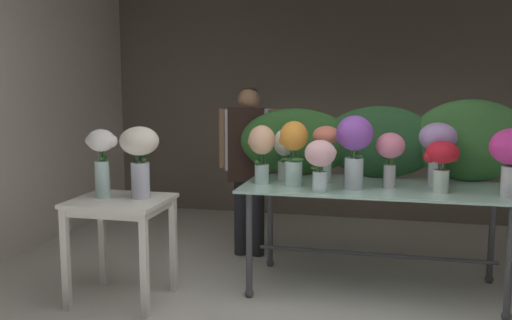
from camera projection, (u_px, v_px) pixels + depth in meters
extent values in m
plane|color=beige|center=(327.00, 267.00, 5.11)|extent=(8.75, 8.75, 0.00)
cube|color=#706656|center=(348.00, 105.00, 6.84)|extent=(5.89, 0.12, 2.70)
cube|color=beige|center=(26.00, 110.00, 5.61)|extent=(0.12, 4.10, 2.70)
cube|color=#ABD7C6|center=(376.00, 187.00, 4.46)|extent=(2.03, 0.96, 0.02)
cylinder|color=#4C4C51|center=(249.00, 245.00, 4.36)|extent=(0.05, 0.05, 0.82)
sphere|color=#4C4C51|center=(249.00, 293.00, 4.41)|extent=(0.07, 0.07, 0.07)
cylinder|color=#4C4C51|center=(509.00, 263.00, 3.94)|extent=(0.05, 0.05, 0.82)
sphere|color=#4C4C51|center=(506.00, 316.00, 3.99)|extent=(0.07, 0.07, 0.07)
cylinder|color=#4C4C51|center=(270.00, 221.00, 5.09)|extent=(0.05, 0.05, 0.82)
sphere|color=#4C4C51|center=(270.00, 263.00, 5.15)|extent=(0.07, 0.07, 0.07)
cylinder|color=#4C4C51|center=(492.00, 234.00, 4.67)|extent=(0.05, 0.05, 0.82)
sphere|color=#4C4C51|center=(489.00, 279.00, 4.72)|extent=(0.07, 0.07, 0.07)
cylinder|color=#4C4C51|center=(374.00, 255.00, 4.53)|extent=(1.83, 0.03, 0.03)
cube|color=silver|center=(120.00, 201.00, 4.25)|extent=(0.69, 0.62, 0.03)
cube|color=silver|center=(120.00, 207.00, 4.26)|extent=(0.63, 0.56, 0.06)
cube|color=silver|center=(66.00, 260.00, 4.11)|extent=(0.05, 0.05, 0.75)
cube|color=silver|center=(144.00, 266.00, 3.97)|extent=(0.05, 0.05, 0.75)
cube|color=silver|center=(103.00, 240.00, 4.63)|extent=(0.05, 0.05, 0.75)
cube|color=silver|center=(173.00, 245.00, 4.49)|extent=(0.05, 0.05, 0.75)
cylinder|color=#232328|center=(241.00, 212.00, 5.45)|extent=(0.12, 0.12, 0.82)
cylinder|color=#232328|center=(258.00, 213.00, 5.41)|extent=(0.12, 0.12, 0.82)
cube|color=#B2BCC6|center=(249.00, 140.00, 5.33)|extent=(0.40, 0.22, 0.56)
cube|color=black|center=(246.00, 145.00, 5.23)|extent=(0.34, 0.02, 0.68)
cylinder|color=#936B4C|center=(224.00, 138.00, 5.39)|extent=(0.09, 0.09, 0.55)
cylinder|color=#936B4C|center=(275.00, 140.00, 5.27)|extent=(0.09, 0.09, 0.55)
sphere|color=#936B4C|center=(249.00, 99.00, 5.28)|extent=(0.20, 0.20, 0.20)
ellipsoid|color=black|center=(249.00, 92.00, 5.29)|extent=(0.15, 0.15, 0.09)
ellipsoid|color=#2D6028|center=(296.00, 142.00, 4.92)|extent=(0.98, 0.25, 0.57)
ellipsoid|color=#28562D|center=(380.00, 142.00, 4.76)|extent=(0.95, 0.21, 0.59)
ellipsoid|color=#387033|center=(470.00, 141.00, 4.59)|extent=(0.93, 0.27, 0.66)
cylinder|color=silver|center=(294.00, 174.00, 4.42)|extent=(0.13, 0.13, 0.19)
cylinder|color=#9EBCB2|center=(294.00, 181.00, 4.43)|extent=(0.12, 0.12, 0.08)
cylinder|color=#28562D|center=(297.00, 165.00, 4.41)|extent=(0.01, 0.01, 0.31)
cylinder|color=#28562D|center=(293.00, 164.00, 4.44)|extent=(0.01, 0.01, 0.31)
cylinder|color=#28562D|center=(291.00, 165.00, 4.42)|extent=(0.01, 0.01, 0.31)
cylinder|color=#28562D|center=(293.00, 165.00, 4.38)|extent=(0.01, 0.01, 0.31)
ellipsoid|color=orange|center=(294.00, 136.00, 4.38)|extent=(0.21, 0.21, 0.23)
sphere|color=orange|center=(283.00, 140.00, 4.41)|extent=(0.07, 0.07, 0.07)
ellipsoid|color=#387033|center=(297.00, 159.00, 4.38)|extent=(0.10, 0.05, 0.03)
cylinder|color=silver|center=(320.00, 182.00, 4.18)|extent=(0.11, 0.11, 0.15)
cylinder|color=#9EBCB2|center=(320.00, 188.00, 4.18)|extent=(0.10, 0.10, 0.06)
cylinder|color=#477F3D|center=(322.00, 176.00, 4.17)|extent=(0.01, 0.01, 0.22)
cylinder|color=#477F3D|center=(319.00, 176.00, 4.19)|extent=(0.01, 0.01, 0.22)
cylinder|color=#477F3D|center=(318.00, 176.00, 4.15)|extent=(0.01, 0.01, 0.22)
ellipsoid|color=#EFB2BC|center=(320.00, 153.00, 4.15)|extent=(0.22, 0.22, 0.19)
sphere|color=#EFB2BC|center=(331.00, 152.00, 4.12)|extent=(0.08, 0.08, 0.08)
ellipsoid|color=#477F3D|center=(317.00, 168.00, 4.18)|extent=(0.11, 0.08, 0.03)
cylinder|color=silver|center=(389.00, 176.00, 4.35)|extent=(0.09, 0.09, 0.18)
cylinder|color=#9EBCB2|center=(389.00, 183.00, 4.35)|extent=(0.08, 0.08, 0.07)
cylinder|color=#477F3D|center=(392.00, 170.00, 4.33)|extent=(0.01, 0.01, 0.25)
cylinder|color=#477F3D|center=(389.00, 170.00, 4.35)|extent=(0.01, 0.01, 0.25)
cylinder|color=#477F3D|center=(387.00, 170.00, 4.35)|extent=(0.01, 0.01, 0.25)
cylinder|color=#477F3D|center=(390.00, 170.00, 4.32)|extent=(0.01, 0.01, 0.25)
ellipsoid|color=pink|center=(390.00, 145.00, 4.31)|extent=(0.22, 0.22, 0.19)
cylinder|color=silver|center=(441.00, 181.00, 4.16)|extent=(0.11, 0.11, 0.17)
cylinder|color=#9EBCB2|center=(441.00, 188.00, 4.17)|extent=(0.10, 0.10, 0.07)
cylinder|color=#2D6028|center=(444.00, 175.00, 4.15)|extent=(0.01, 0.01, 0.24)
cylinder|color=#2D6028|center=(441.00, 175.00, 4.17)|extent=(0.01, 0.01, 0.24)
cylinder|color=#2D6028|center=(439.00, 175.00, 4.16)|extent=(0.01, 0.01, 0.24)
cylinder|color=#2D6028|center=(441.00, 176.00, 4.13)|extent=(0.01, 0.01, 0.24)
ellipsoid|color=red|center=(442.00, 152.00, 4.13)|extent=(0.23, 0.23, 0.16)
sphere|color=red|center=(430.00, 156.00, 4.14)|extent=(0.09, 0.09, 0.09)
sphere|color=red|center=(453.00, 156.00, 4.13)|extent=(0.09, 0.09, 0.09)
cylinder|color=silver|center=(262.00, 174.00, 4.53)|extent=(0.11, 0.11, 0.15)
cylinder|color=#9EBCB2|center=(262.00, 179.00, 4.54)|extent=(0.10, 0.10, 0.06)
cylinder|color=#28562D|center=(264.00, 165.00, 4.52)|extent=(0.01, 0.01, 0.26)
cylinder|color=#28562D|center=(263.00, 165.00, 4.54)|extent=(0.01, 0.01, 0.26)
cylinder|color=#28562D|center=(260.00, 165.00, 4.53)|extent=(0.01, 0.01, 0.26)
cylinder|color=#28562D|center=(262.00, 166.00, 4.49)|extent=(0.01, 0.01, 0.26)
ellipsoid|color=#F4B78E|center=(262.00, 140.00, 4.50)|extent=(0.21, 0.21, 0.23)
sphere|color=#F4B78E|center=(254.00, 141.00, 4.52)|extent=(0.10, 0.10, 0.10)
ellipsoid|color=#2D6028|center=(257.00, 162.00, 4.49)|extent=(0.07, 0.11, 0.03)
cylinder|color=silver|center=(354.00, 174.00, 4.29)|extent=(0.14, 0.14, 0.24)
cylinder|color=#9EBCB2|center=(354.00, 182.00, 4.30)|extent=(0.13, 0.13, 0.10)
cylinder|color=#387033|center=(357.00, 166.00, 4.27)|extent=(0.01, 0.01, 0.33)
cylinder|color=#387033|center=(354.00, 165.00, 4.32)|extent=(0.01, 0.01, 0.33)
cylinder|color=#387033|center=(352.00, 166.00, 4.28)|extent=(0.01, 0.01, 0.33)
cylinder|color=#387033|center=(354.00, 167.00, 4.24)|extent=(0.01, 0.01, 0.33)
ellipsoid|color=purple|center=(355.00, 133.00, 4.25)|extent=(0.27, 0.27, 0.26)
sphere|color=purple|center=(343.00, 138.00, 4.26)|extent=(0.10, 0.10, 0.10)
ellipsoid|color=#28562D|center=(358.00, 156.00, 4.24)|extent=(0.10, 0.10, 0.03)
cylinder|color=silver|center=(436.00, 173.00, 4.44)|extent=(0.13, 0.13, 0.19)
cylinder|color=#9EBCB2|center=(436.00, 180.00, 4.45)|extent=(0.12, 0.12, 0.08)
cylinder|color=#2D6028|center=(440.00, 165.00, 4.43)|extent=(0.01, 0.01, 0.30)
cylinder|color=#2D6028|center=(437.00, 165.00, 4.46)|extent=(0.01, 0.01, 0.30)
cylinder|color=#2D6028|center=(432.00, 165.00, 4.45)|extent=(0.01, 0.01, 0.30)
cylinder|color=#2D6028|center=(436.00, 165.00, 4.42)|extent=(0.01, 0.01, 0.30)
ellipsoid|color=#B28ED1|center=(438.00, 137.00, 4.40)|extent=(0.29, 0.29, 0.22)
sphere|color=#B28ED1|center=(450.00, 138.00, 4.38)|extent=(0.08, 0.08, 0.08)
cylinder|color=silver|center=(326.00, 169.00, 4.58)|extent=(0.09, 0.09, 0.21)
cylinder|color=#9EBCB2|center=(326.00, 176.00, 4.59)|extent=(0.08, 0.08, 0.09)
cylinder|color=#28562D|center=(329.00, 161.00, 4.57)|extent=(0.01, 0.01, 0.32)
cylinder|color=#28562D|center=(326.00, 161.00, 4.58)|extent=(0.01, 0.01, 0.32)
cylinder|color=#28562D|center=(323.00, 161.00, 4.57)|extent=(0.01, 0.01, 0.32)
cylinder|color=#28562D|center=(326.00, 161.00, 4.56)|extent=(0.01, 0.01, 0.32)
ellipsoid|color=#EF7A60|center=(326.00, 135.00, 4.54)|extent=(0.21, 0.21, 0.14)
sphere|color=#EF7A60|center=(334.00, 137.00, 4.53)|extent=(0.07, 0.07, 0.07)
cylinder|color=silver|center=(284.00, 170.00, 4.72)|extent=(0.11, 0.11, 0.15)
cylinder|color=#9EBCB2|center=(284.00, 175.00, 4.73)|extent=(0.10, 0.10, 0.06)
cylinder|color=#387033|center=(287.00, 165.00, 4.70)|extent=(0.01, 0.01, 0.23)
cylinder|color=#387033|center=(282.00, 164.00, 4.74)|extent=(0.01, 0.01, 0.23)
cylinder|color=#387033|center=(283.00, 165.00, 4.70)|extent=(0.01, 0.01, 0.23)
ellipsoid|color=white|center=(285.00, 143.00, 4.69)|extent=(0.18, 0.18, 0.22)
ellipsoid|color=#477F3D|center=(287.00, 160.00, 4.66)|extent=(0.11, 0.06, 0.03)
cylinder|color=silver|center=(510.00, 182.00, 3.99)|extent=(0.13, 0.13, 0.22)
cylinder|color=#9EBCB2|center=(510.00, 191.00, 4.00)|extent=(0.12, 0.12, 0.09)
cylinder|color=#28562D|center=(507.00, 176.00, 4.02)|extent=(0.01, 0.01, 0.27)
cylinder|color=#28562D|center=(510.00, 177.00, 3.96)|extent=(0.01, 0.01, 0.27)
cylinder|color=silver|center=(102.00, 180.00, 4.26)|extent=(0.11, 0.11, 0.27)
cylinder|color=#9EBCB2|center=(103.00, 190.00, 4.27)|extent=(0.10, 0.10, 0.12)
cylinder|color=#28562D|center=(105.00, 172.00, 4.24)|extent=(0.01, 0.01, 0.37)
cylinder|color=#28562D|center=(103.00, 172.00, 4.27)|extent=(0.01, 0.01, 0.37)
cylinder|color=#28562D|center=(100.00, 172.00, 4.25)|extent=(0.01, 0.01, 0.37)
cylinder|color=#28562D|center=(100.00, 172.00, 4.23)|extent=(0.01, 0.01, 0.37)
ellipsoid|color=white|center=(101.00, 140.00, 4.22)|extent=(0.20, 0.20, 0.16)
sphere|color=white|center=(91.00, 141.00, 4.22)|extent=(0.08, 0.08, 0.08)
sphere|color=white|center=(112.00, 141.00, 4.23)|extent=(0.09, 0.09, 0.09)
ellipsoid|color=#477F3D|center=(103.00, 158.00, 4.26)|extent=(0.04, 0.10, 0.03)
cylinder|color=silver|center=(140.00, 180.00, 4.26)|extent=(0.14, 0.14, 0.27)
cylinder|color=#9EBCB2|center=(141.00, 190.00, 4.27)|extent=(0.13, 0.13, 0.11)
cylinder|color=#28562D|center=(143.00, 173.00, 4.24)|extent=(0.01, 0.01, 0.35)
cylinder|color=#28562D|center=(141.00, 173.00, 4.27)|extent=(0.01, 0.01, 0.35)
cylinder|color=#28562D|center=(135.00, 173.00, 4.25)|extent=(0.01, 0.01, 0.35)
cylinder|color=#28562D|center=(138.00, 174.00, 4.21)|extent=(0.01, 0.01, 0.35)
ellipsoid|color=silver|center=(139.00, 141.00, 4.22)|extent=(0.29, 0.29, 0.21)
sphere|color=silver|center=(127.00, 141.00, 4.25)|extent=(0.09, 0.09, 0.09)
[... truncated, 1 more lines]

